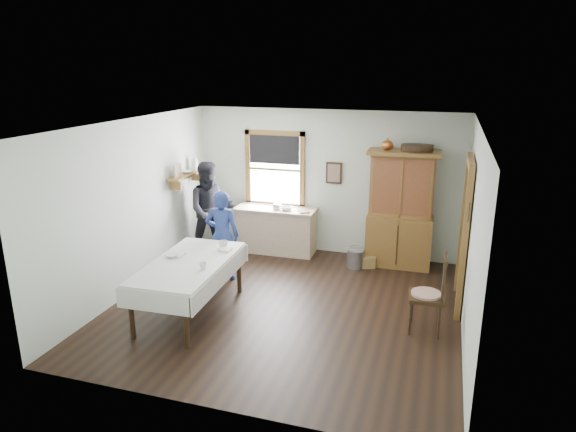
% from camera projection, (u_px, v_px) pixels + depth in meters
% --- Properties ---
extents(room, '(5.01, 5.01, 2.70)m').
position_uv_depth(room, '(286.00, 220.00, 7.30)').
color(room, black).
rests_on(room, ground).
extents(window, '(1.18, 0.07, 1.48)m').
position_uv_depth(window, '(275.00, 165.00, 9.76)').
color(window, white).
rests_on(window, room).
extents(doorway, '(0.09, 1.14, 2.22)m').
position_uv_depth(doorway, '(465.00, 231.00, 7.43)').
color(doorway, '#433930').
rests_on(doorway, room).
extents(wall_shelf, '(0.24, 1.00, 0.44)m').
position_uv_depth(wall_shelf, '(187.00, 173.00, 9.31)').
color(wall_shelf, olive).
rests_on(wall_shelf, room).
extents(framed_picture, '(0.30, 0.04, 0.40)m').
position_uv_depth(framed_picture, '(334.00, 173.00, 9.45)').
color(framed_picture, '#322211').
rests_on(framed_picture, room).
extents(rug_beater, '(0.01, 0.27, 0.27)m').
position_uv_depth(rug_beater, '(470.00, 203.00, 6.77)').
color(rug_beater, black).
rests_on(rug_beater, room).
extents(work_counter, '(1.53, 0.60, 0.87)m').
position_uv_depth(work_counter, '(276.00, 230.00, 9.79)').
color(work_counter, '#C6AC8A').
rests_on(work_counter, room).
extents(china_hutch, '(1.23, 0.61, 2.07)m').
position_uv_depth(china_hutch, '(400.00, 210.00, 8.97)').
color(china_hutch, olive).
rests_on(china_hutch, room).
extents(dining_table, '(1.12, 2.03, 0.80)m').
position_uv_depth(dining_table, '(190.00, 288.00, 7.36)').
color(dining_table, silver).
rests_on(dining_table, room).
extents(spindle_chair, '(0.54, 0.54, 1.10)m').
position_uv_depth(spindle_chair, '(427.00, 293.00, 6.84)').
color(spindle_chair, '#322211').
rests_on(spindle_chair, room).
extents(pail, '(0.39, 0.39, 0.33)m').
position_uv_depth(pail, '(356.00, 259.00, 9.10)').
color(pail, gray).
rests_on(pail, room).
extents(wicker_basket, '(0.42, 0.36, 0.21)m').
position_uv_depth(wicker_basket, '(364.00, 261.00, 9.14)').
color(wicker_basket, olive).
rests_on(wicker_basket, room).
extents(woman_blue, '(0.57, 0.43, 1.42)m').
position_uv_depth(woman_blue, '(222.00, 239.00, 8.47)').
color(woman_blue, navy).
rests_on(woman_blue, room).
extents(figure_dark, '(1.02, 0.96, 1.66)m').
position_uv_depth(figure_dark, '(211.00, 213.00, 9.48)').
color(figure_dark, black).
rests_on(figure_dark, room).
extents(table_cup_a, '(0.15, 0.15, 0.11)m').
position_uv_depth(table_cup_a, '(223.00, 244.00, 7.80)').
color(table_cup_a, silver).
rests_on(table_cup_a, dining_table).
extents(table_cup_b, '(0.11, 0.11, 0.10)m').
position_uv_depth(table_cup_b, '(203.00, 266.00, 6.97)').
color(table_cup_b, silver).
rests_on(table_cup_b, dining_table).
extents(table_bowl, '(0.25, 0.25, 0.05)m').
position_uv_depth(table_bowl, '(172.00, 256.00, 7.41)').
color(table_bowl, silver).
rests_on(table_bowl, dining_table).
extents(counter_book, '(0.23, 0.25, 0.02)m').
position_uv_depth(counter_book, '(299.00, 211.00, 9.41)').
color(counter_book, '#7B6352').
rests_on(counter_book, work_counter).
extents(counter_bowl, '(0.26, 0.26, 0.07)m').
position_uv_depth(counter_bowl, '(287.00, 208.00, 9.52)').
color(counter_bowl, silver).
rests_on(counter_bowl, work_counter).
extents(shelf_bowl, '(0.22, 0.22, 0.05)m').
position_uv_depth(shelf_bowl, '(187.00, 172.00, 9.32)').
color(shelf_bowl, silver).
rests_on(shelf_bowl, wall_shelf).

